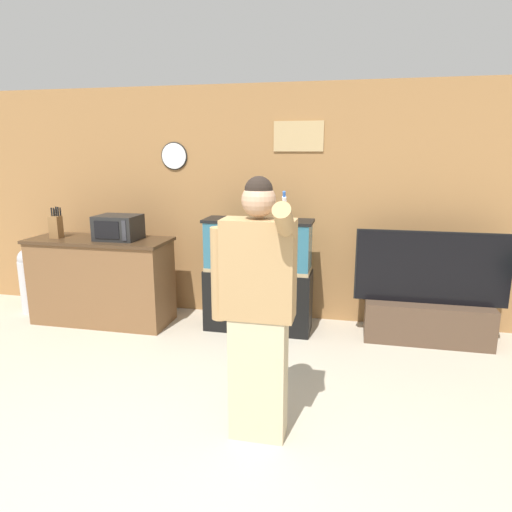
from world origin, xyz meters
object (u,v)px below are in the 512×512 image
tv_on_stand (428,310)px  aquarium_on_stand (258,276)px  counter_island (102,280)px  trash_bin (30,280)px  person_standing (257,308)px  microwave (118,227)px  knife_block (56,226)px

tv_on_stand → aquarium_on_stand: bearing=-178.4°
counter_island → trash_bin: bearing=174.1°
person_standing → microwave: bearing=137.8°
counter_island → knife_block: (-0.48, -0.05, 0.61)m
microwave → person_standing: (1.91, -1.73, -0.18)m
knife_block → aquarium_on_stand: 2.30m
tv_on_stand → counter_island: bearing=-176.9°
tv_on_stand → person_standing: size_ratio=0.85×
knife_block → tv_on_stand: 4.05m
person_standing → aquarium_on_stand: bearing=101.8°
knife_block → aquarium_on_stand: size_ratio=0.29×
tv_on_stand → trash_bin: (-4.51, -0.09, 0.07)m
aquarium_on_stand → trash_bin: bearing=-179.2°
counter_island → person_standing: (2.14, -1.71, 0.43)m
counter_island → person_standing: bearing=-38.6°
person_standing → counter_island: bearing=141.4°
aquarium_on_stand → trash_bin: 2.78m
aquarium_on_stand → person_standing: (0.39, -1.86, 0.31)m
person_standing → knife_block: bearing=147.6°
knife_block → trash_bin: knife_block is taller
microwave → knife_block: 0.72m
person_standing → trash_bin: 3.68m
counter_island → microwave: (0.24, 0.01, 0.61)m
tv_on_stand → person_standing: person_standing is taller
microwave → person_standing: size_ratio=0.26×
knife_block → tv_on_stand: knife_block is taller
counter_island → trash_bin: (-1.01, 0.10, -0.08)m
microwave → tv_on_stand: (3.26, 0.18, -0.75)m
counter_island → person_standing: 2.78m
aquarium_on_stand → tv_on_stand: aquarium_on_stand is taller
microwave → trash_bin: (-1.25, 0.09, -0.69)m
counter_island → aquarium_on_stand: bearing=4.6°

